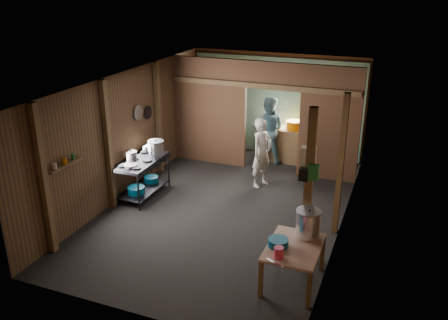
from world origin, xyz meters
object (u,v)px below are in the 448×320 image
at_px(gas_range, 142,178).
at_px(prep_table, 293,264).
at_px(yellow_tub, 294,125).
at_px(stock_pot, 308,224).
at_px(pink_bucket, 279,253).
at_px(stove_pot_large, 156,149).
at_px(cook, 262,153).

distance_m(gas_range, prep_table, 4.14).
bearing_deg(yellow_tub, stock_pot, -73.61).
xyz_separation_m(pink_bucket, yellow_tub, (-1.09, 5.32, 0.24)).
bearing_deg(yellow_tub, stove_pot_large, -130.11).
bearing_deg(gas_range, stock_pot, -21.01).
distance_m(prep_table, cook, 3.64).
bearing_deg(prep_table, cook, 114.99).
height_order(stock_pot, pink_bucket, stock_pot).
bearing_deg(stock_pot, yellow_tub, 106.39).
relative_size(stock_pot, pink_bucket, 2.71).
xyz_separation_m(prep_table, pink_bucket, (-0.14, -0.38, 0.40)).
height_order(gas_range, cook, cook).
bearing_deg(pink_bucket, prep_table, 70.21).
xyz_separation_m(stock_pot, cook, (-1.64, 2.90, -0.08)).
height_order(gas_range, yellow_tub, yellow_tub).
bearing_deg(stock_pot, gas_range, 158.99).
xyz_separation_m(stove_pot_large, yellow_tub, (2.31, 2.74, -0.01)).
bearing_deg(prep_table, stove_pot_large, 148.18).
height_order(stove_pot_large, stock_pot, stove_pot_large).
distance_m(prep_table, yellow_tub, 5.13).
bearing_deg(stove_pot_large, prep_table, -31.82).
distance_m(pink_bucket, cook, 3.91).
distance_m(stove_pot_large, yellow_tub, 3.59).
height_order(pink_bucket, yellow_tub, yellow_tub).
xyz_separation_m(gas_range, prep_table, (3.71, -1.84, -0.09)).
distance_m(prep_table, stove_pot_large, 4.22).
bearing_deg(prep_table, stock_pot, 72.66).
bearing_deg(stock_pot, pink_bucket, -108.59).
relative_size(gas_range, stock_pot, 3.01).
xyz_separation_m(gas_range, pink_bucket, (3.57, -2.22, 0.31)).
height_order(gas_range, stove_pot_large, stove_pot_large).
xyz_separation_m(stove_pot_large, cook, (2.01, 1.08, -0.20)).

